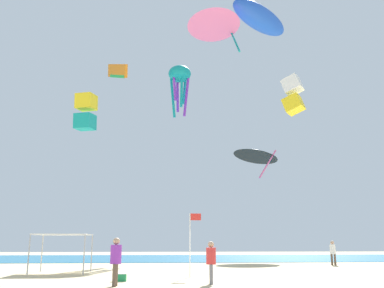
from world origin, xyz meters
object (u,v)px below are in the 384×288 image
canopy_tent (63,236)px  kite_box_white (293,95)px  kite_parafoil_orange (117,71)px  person_near_tent (333,251)px  kite_box_yellow (86,112)px  kite_delta_pink (214,22)px  kite_octopus_teal (180,76)px  banner_flag (191,238)px  kite_inflatable_blue (260,18)px  cooler_box (120,277)px  person_far_shore (116,257)px  person_rightmost (211,259)px  kite_delta_black (256,153)px

canopy_tent → kite_box_white: size_ratio=1.29×
canopy_tent → kite_parafoil_orange: bearing=85.8°
kite_box_white → person_near_tent: bearing=3.5°
kite_box_yellow → kite_delta_pink: (9.26, 1.95, 8.38)m
kite_octopus_teal → banner_flag: bearing=-134.8°
kite_octopus_teal → kite_inflatable_blue: bearing=-109.0°
canopy_tent → kite_box_yellow: bearing=82.8°
banner_flag → kite_octopus_teal: bearing=89.2°
kite_box_yellow → banner_flag: bearing=-23.9°
cooler_box → kite_octopus_teal: size_ratio=0.09×
cooler_box → kite_inflatable_blue: kite_inflatable_blue is taller
canopy_tent → person_near_tent: bearing=19.3°
kite_delta_pink → kite_octopus_teal: bearing=-95.9°
kite_inflatable_blue → kite_octopus_teal: bearing=-106.2°
person_near_tent → person_far_shore: size_ratio=0.95×
kite_box_yellow → person_near_tent: bearing=28.9°
banner_flag → cooler_box: (-3.40, -2.12, -1.78)m
canopy_tent → banner_flag: size_ratio=0.96×
banner_flag → kite_box_white: kite_box_white is taller
canopy_tent → kite_box_yellow: (0.34, 2.71, 8.44)m
person_rightmost → kite_delta_black: 28.36m
person_rightmost → kite_octopus_teal: (-0.24, 28.05, 19.87)m
person_rightmost → kite_inflatable_blue: bearing=-16.5°
cooler_box → kite_parafoil_orange: bearing=98.2°
canopy_tent → person_near_tent: (18.81, 6.60, -1.01)m
kite_inflatable_blue → kite_box_white: size_ratio=2.96×
person_near_tent → kite_delta_black: kite_delta_black is taller
person_near_tent → kite_box_white: size_ratio=0.77×
canopy_tent → person_far_shore: bearing=-63.0°
person_rightmost → kite_delta_pink: 21.38m
person_far_shore → kite_delta_pink: 22.33m
kite_inflatable_blue → person_rightmost: bearing=25.2°
canopy_tent → person_near_tent: size_ratio=1.68×
person_far_shore → kite_delta_black: (12.00, 25.89, 9.99)m
person_near_tent → kite_octopus_teal: 27.00m
kite_box_yellow → kite_box_white: bearing=-3.5°
kite_box_yellow → kite_parafoil_orange: 14.08m
person_far_shore → banner_flag: bearing=144.3°
kite_inflatable_blue → kite_box_white: (-0.60, -9.50, -10.60)m
person_near_tent → banner_flag: (-11.54, -9.90, 0.89)m
kite_box_yellow → kite_box_white: kite_box_yellow is taller
person_rightmost → kite_parafoil_orange: (-6.80, 21.24, 17.46)m
kite_delta_black → kite_box_white: bearing=152.0°
person_near_tent → kite_box_yellow: kite_box_yellow is taller
person_near_tent → banner_flag: bearing=-71.9°
kite_parafoil_orange → kite_octopus_teal: 9.76m
person_rightmost → kite_box_white: 11.86m
canopy_tent → kite_box_yellow: 8.87m
canopy_tent → kite_octopus_teal: bearing=70.2°
kite_parafoil_orange → banner_flag: bearing=-11.7°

